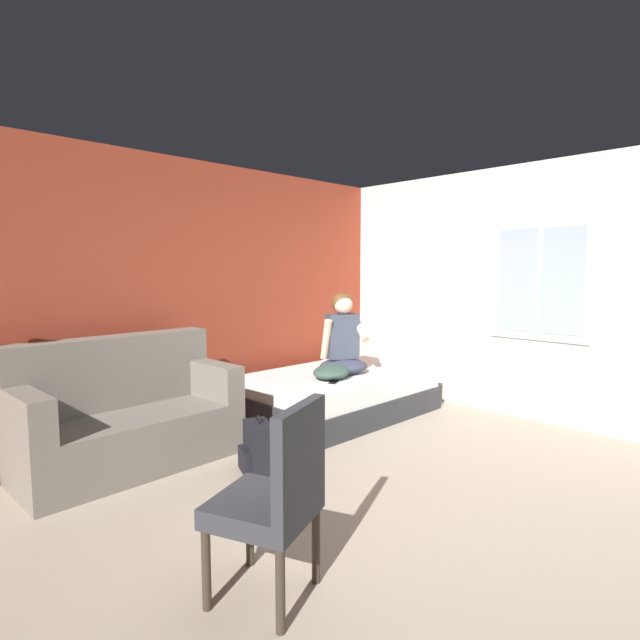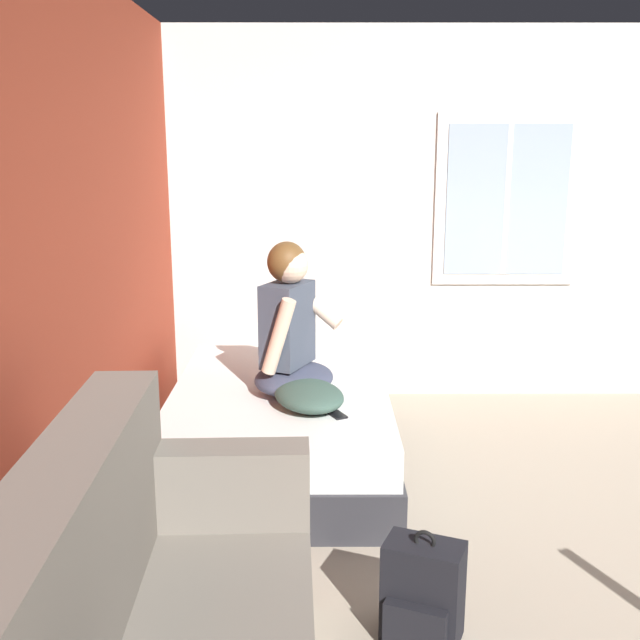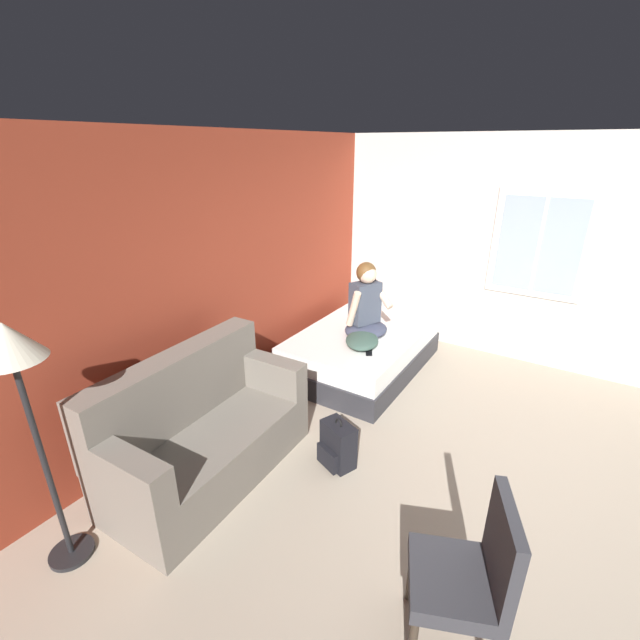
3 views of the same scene
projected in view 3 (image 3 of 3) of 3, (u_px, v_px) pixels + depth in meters
ground_plane at (514, 498)px, 3.34m from camera, size 40.00×40.00×0.00m
wall_back_accent at (225, 275)px, 4.29m from camera, size 10.04×0.16×2.70m
wall_side_with_window at (576, 259)px, 4.86m from camera, size 0.19×7.12×2.70m
bed at (361, 350)px, 5.21m from camera, size 1.94×1.30×0.48m
couch at (203, 431)px, 3.49m from camera, size 1.73×0.88×1.04m
side_chair at (470, 573)px, 2.19m from camera, size 0.60×0.60×0.98m
person_seated at (366, 307)px, 4.90m from camera, size 0.66×0.62×0.88m
backpack at (337, 445)px, 3.63m from camera, size 0.31×0.35×0.46m
throw_pillow at (362, 340)px, 4.74m from camera, size 0.58×0.52×0.14m
cell_phone at (369, 353)px, 4.60m from camera, size 0.16×0.13×0.01m
floor_lamp at (15, 368)px, 2.34m from camera, size 0.36×0.36×1.70m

